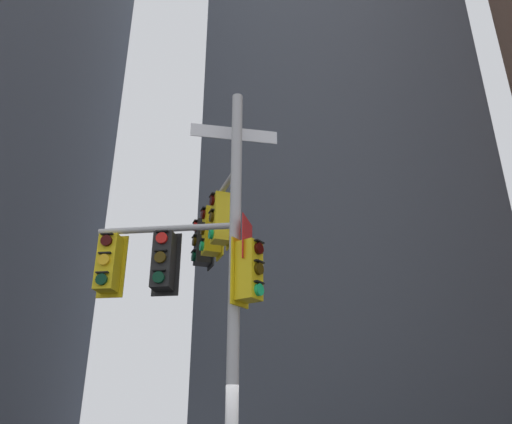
{
  "coord_description": "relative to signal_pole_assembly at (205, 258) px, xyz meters",
  "views": [
    {
      "loc": [
        1.39,
        -8.05,
        1.85
      ],
      "look_at": [
        0.35,
        0.16,
        5.46
      ],
      "focal_mm": 35.24,
      "sensor_mm": 36.0,
      "label": 1
    }
  ],
  "objects": [
    {
      "name": "building_mid_block",
      "position": [
        3.89,
        25.71,
        21.97
      ],
      "size": [
        17.0,
        17.0,
        53.45
      ],
      "primitive_type": "cube",
      "color": "#4C5460",
      "rests_on": "ground"
    },
    {
      "name": "signal_pole_assembly",
      "position": [
        0.0,
        0.0,
        0.0
      ],
      "size": [
        3.22,
        2.81,
        7.9
      ],
      "color": "#B2B2B5",
      "rests_on": "ground"
    }
  ]
}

